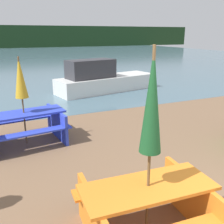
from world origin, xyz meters
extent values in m
cube|color=slate|center=(0.00, 31.62, 0.00)|extent=(60.00, 50.00, 0.00)
cube|color=#193319|center=(0.00, 51.62, 2.00)|extent=(80.00, 1.60, 4.00)
cube|color=orange|center=(-1.07, 1.11, 0.71)|extent=(1.75, 0.81, 0.04)
cube|color=orange|center=(-1.03, 1.66, 0.42)|extent=(1.72, 0.39, 0.04)
cube|color=orange|center=(-0.36, 1.07, 0.34)|extent=(0.16, 1.38, 0.68)
cube|color=blue|center=(-2.14, 4.91, 0.75)|extent=(1.93, 0.90, 0.04)
cube|color=blue|center=(-2.08, 4.36, 0.44)|extent=(1.88, 0.48, 0.04)
cube|color=blue|center=(-2.20, 5.46, 0.44)|extent=(1.88, 0.48, 0.04)
cube|color=blue|center=(-1.35, 5.00, 0.37)|extent=(0.22, 1.38, 0.73)
cylinder|color=brown|center=(-2.14, 4.91, 1.04)|extent=(0.04, 0.04, 2.08)
cone|color=gold|center=(-2.14, 4.91, 1.61)|extent=(0.30, 0.30, 0.94)
cylinder|color=brown|center=(-1.07, 1.11, 1.23)|extent=(0.04, 0.04, 2.46)
cone|color=#195128|center=(-1.07, 1.11, 1.83)|extent=(0.27, 0.27, 1.26)
cube|color=silver|center=(2.06, 9.70, 0.34)|extent=(4.92, 2.26, 0.68)
cube|color=#333338|center=(1.22, 9.54, 1.08)|extent=(2.23, 1.35, 0.80)
camera|label=1|loc=(-2.68, -1.33, 2.57)|focal=42.00mm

